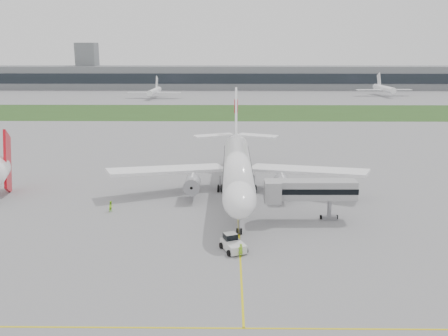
{
  "coord_description": "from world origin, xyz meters",
  "views": [
    {
      "loc": [
        -1.45,
        -83.66,
        27.08
      ],
      "look_at": [
        -2.41,
        2.0,
        5.77
      ],
      "focal_mm": 40.0,
      "sensor_mm": 36.0,
      "label": 1
    }
  ],
  "objects_px": {
    "pushback_tug": "(233,243)",
    "ground_crew_near": "(241,250)",
    "jet_bridge": "(307,190)",
    "airliner": "(237,165)"
  },
  "relations": [
    {
      "from": "pushback_tug",
      "to": "ground_crew_near",
      "type": "bearing_deg",
      "value": -88.14
    },
    {
      "from": "airliner",
      "to": "jet_bridge",
      "type": "bearing_deg",
      "value": -52.43
    },
    {
      "from": "airliner",
      "to": "pushback_tug",
      "type": "distance_m",
      "value": 26.11
    },
    {
      "from": "pushback_tug",
      "to": "jet_bridge",
      "type": "height_order",
      "value": "jet_bridge"
    },
    {
      "from": "airliner",
      "to": "pushback_tug",
      "type": "height_order",
      "value": "airliner"
    },
    {
      "from": "pushback_tug",
      "to": "ground_crew_near",
      "type": "xyz_separation_m",
      "value": [
        1.03,
        -2.27,
        -0.05
      ]
    },
    {
      "from": "airliner",
      "to": "ground_crew_near",
      "type": "bearing_deg",
      "value": -89.92
    },
    {
      "from": "jet_bridge",
      "to": "pushback_tug",
      "type": "bearing_deg",
      "value": -135.12
    },
    {
      "from": "airliner",
      "to": "ground_crew_near",
      "type": "xyz_separation_m",
      "value": [
        0.04,
        -27.93,
        -4.74
      ]
    },
    {
      "from": "pushback_tug",
      "to": "ground_crew_near",
      "type": "relative_size",
      "value": 2.54
    }
  ]
}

